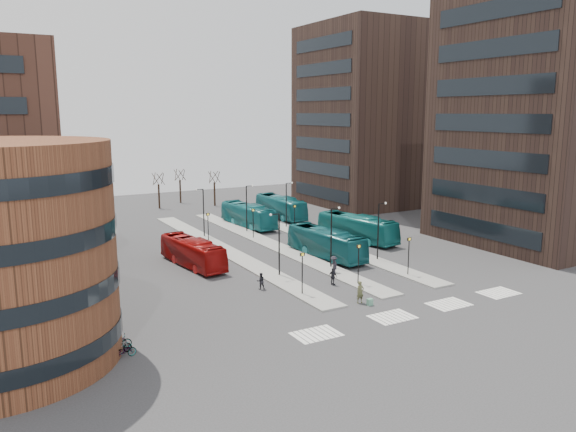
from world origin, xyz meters
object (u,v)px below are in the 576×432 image
commuter_b (333,277)px  bicycle_near (123,352)px  suitcase (370,302)px  red_bus (192,252)px  bicycle_mid (121,347)px  teal_bus_b (248,215)px  teal_bus_d (281,207)px  commuter_a (261,281)px  commuter_c (334,265)px  teal_bus_c (357,228)px  traveller (360,292)px  teal_bus_a (326,243)px  bicycle_far (117,341)px

commuter_b → bicycle_near: 21.52m
suitcase → red_bus: 20.52m
bicycle_near → bicycle_mid: bicycle_mid is taller
teal_bus_b → teal_bus_d: size_ratio=0.96×
commuter_a → bicycle_near: size_ratio=0.87×
commuter_a → commuter_c: 8.51m
bicycle_near → bicycle_mid: size_ratio=1.10×
suitcase → teal_bus_c: teal_bus_c is taller
commuter_a → commuter_c: commuter_c is taller
red_bus → teal_bus_c: teal_bus_c is taller
traveller → commuter_b: (0.83, 5.25, -0.14)m
commuter_c → bicycle_near: size_ratio=1.03×
teal_bus_a → teal_bus_b: (-0.17, 19.42, 0.01)m
traveller → bicycle_mid: (-19.74, -0.36, -0.47)m
bicycle_far → teal_bus_c: bearing=-48.0°
red_bus → teal_bus_b: size_ratio=0.92×
teal_bus_b → commuter_c: teal_bus_b is taller
teal_bus_c → teal_bus_d: (-0.83, 18.14, 0.02)m
commuter_b → bicycle_far: 21.07m
commuter_a → bicycle_far: size_ratio=0.80×
teal_bus_d → commuter_a: bearing=-120.8°
suitcase → commuter_b: size_ratio=0.35×
teal_bus_d → suitcase: bearing=-107.2°
red_bus → bicycle_far: 20.69m
teal_bus_b → traveller: teal_bus_b is taller
red_bus → teal_bus_d: (20.91, 19.23, 0.19)m
teal_bus_d → bicycle_far: size_ratio=6.25×
bicycle_far → red_bus: bearing=-20.7°
teal_bus_d → red_bus: bearing=-136.5°
commuter_b → bicycle_mid: (-20.56, -5.61, -0.33)m
red_bus → teal_bus_c: (21.74, 1.09, 0.17)m
teal_bus_b → teal_bus_a: bearing=-93.6°
teal_bus_d → bicycle_mid: teal_bus_d is taller
suitcase → teal_bus_a: (5.47, 14.94, 1.30)m
teal_bus_c → teal_bus_d: bearing=83.2°
suitcase → traveller: size_ratio=0.30×
teal_bus_b → bicycle_near: 42.96m
teal_bus_c → bicycle_near: 38.86m
suitcase → teal_bus_d: teal_bus_d is taller
teal_bus_b → teal_bus_d: 7.89m
bicycle_mid → traveller: bearing=-103.4°
teal_bus_c → teal_bus_d: size_ratio=0.99×
suitcase → commuter_c: bearing=76.8°
teal_bus_d → commuter_c: size_ratio=6.58×
teal_bus_a → bicycle_mid: (-25.58, -14.46, -1.11)m
teal_bus_b → teal_bus_c: (7.90, -14.64, 0.04)m
teal_bus_b → commuter_a: bearing=-117.3°
teal_bus_c → teal_bus_d: teal_bus_d is taller
red_bus → traveller: 19.58m
teal_bus_d → traveller: 39.16m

